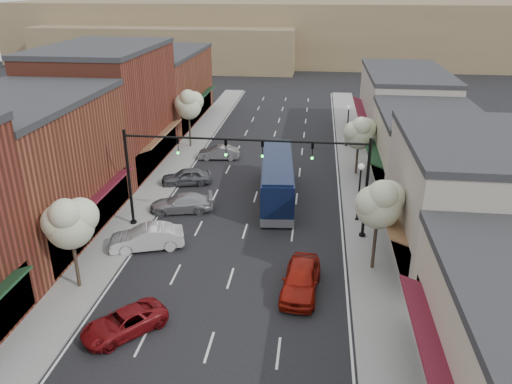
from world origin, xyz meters
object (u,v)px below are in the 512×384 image
(signal_mast_right, at_px, (330,172))
(coach_bus, at_px, (277,178))
(parked_car_d, at_px, (187,177))
(signal_mast_left, at_px, (162,165))
(lamp_post_far, at_px, (348,119))
(parked_car_c, at_px, (181,203))
(tree_right_near, at_px, (380,202))
(parked_car_a, at_px, (124,323))
(parked_car_b, at_px, (147,238))
(lamp_post_near, at_px, (360,183))
(red_hatchback, at_px, (301,279))
(tree_left_near, at_px, (70,221))
(tree_left_far, at_px, (189,104))
(parked_car_e, at_px, (219,153))
(tree_right_far, at_px, (360,132))

(signal_mast_right, height_order, coach_bus, signal_mast_right)
(parked_car_d, bearing_deg, signal_mast_left, -12.78)
(lamp_post_far, relative_size, parked_car_c, 0.95)
(tree_right_near, distance_m, parked_car_a, 15.19)
(coach_bus, relative_size, parked_car_b, 2.34)
(signal_mast_left, height_order, lamp_post_near, signal_mast_left)
(signal_mast_right, relative_size, parked_car_a, 1.94)
(lamp_post_far, bearing_deg, red_hatchback, -97.81)
(tree_right_near, xyz_separation_m, parked_car_c, (-13.54, 6.66, -3.77))
(tree_left_near, xyz_separation_m, lamp_post_near, (16.05, 10.56, -1.22))
(tree_left_far, height_order, parked_car_a, tree_left_far)
(tree_right_near, distance_m, parked_car_b, 14.78)
(parked_car_a, bearing_deg, parked_car_d, 137.70)
(parked_car_b, height_order, parked_car_d, parked_car_b)
(signal_mast_right, distance_m, parked_car_d, 14.71)
(signal_mast_right, distance_m, tree_left_near, 16.05)
(signal_mast_right, bearing_deg, signal_mast_left, 180.00)
(tree_left_far, height_order, parked_car_c, tree_left_far)
(tree_right_near, distance_m, red_hatchback, 6.24)
(parked_car_d, bearing_deg, parked_car_b, -15.48)
(parked_car_e, bearing_deg, lamp_post_near, 39.50)
(tree_right_far, bearing_deg, tree_left_far, 160.13)
(signal_mast_left, relative_size, red_hatchback, 1.70)
(red_hatchback, bearing_deg, signal_mast_left, 149.66)
(tree_left_far, xyz_separation_m, parked_car_a, (3.90, -29.39, -4.02))
(signal_mast_right, xyz_separation_m, parked_car_d, (-11.76, 7.92, -3.91))
(signal_mast_right, relative_size, coach_bus, 0.75)
(signal_mast_right, xyz_separation_m, lamp_post_near, (2.18, 2.50, -1.62))
(parked_car_e, bearing_deg, coach_bus, 29.65)
(signal_mast_right, distance_m, parked_car_b, 12.58)
(parked_car_c, bearing_deg, parked_car_a, -9.30)
(lamp_post_far, bearing_deg, signal_mast_right, -96.22)
(signal_mast_right, height_order, parked_car_c, signal_mast_right)
(lamp_post_near, relative_size, parked_car_d, 1.06)
(lamp_post_near, xyz_separation_m, parked_car_c, (-12.99, 0.10, -2.32))
(tree_left_near, distance_m, red_hatchback, 12.88)
(tree_left_near, distance_m, lamp_post_near, 19.25)
(lamp_post_near, bearing_deg, parked_car_b, -157.62)
(tree_right_far, bearing_deg, lamp_post_near, -93.31)
(parked_car_d, distance_m, parked_car_e, 6.97)
(signal_mast_right, bearing_deg, parked_car_c, 166.45)
(tree_left_near, xyz_separation_m, parked_car_c, (3.06, 10.66, -3.54))
(tree_left_near, bearing_deg, lamp_post_near, 33.33)
(lamp_post_near, distance_m, coach_bus, 7.03)
(signal_mast_left, bearing_deg, parked_car_d, 93.76)
(lamp_post_far, relative_size, parked_car_b, 0.94)
(tree_right_near, xyz_separation_m, parked_car_e, (-13.03, 18.79, -3.80))
(signal_mast_left, height_order, parked_car_a, signal_mast_left)
(coach_bus, bearing_deg, tree_left_far, 124.53)
(tree_right_near, relative_size, coach_bus, 0.54)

